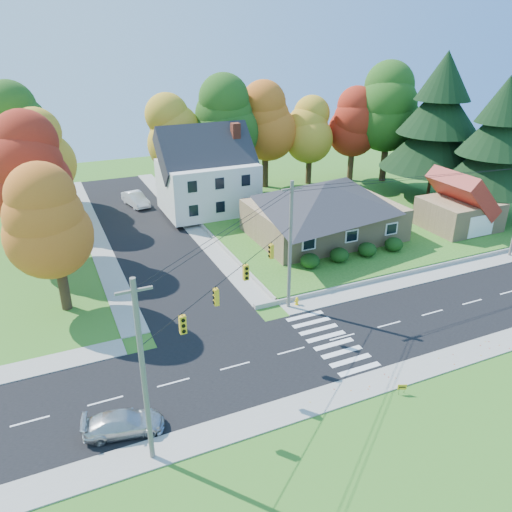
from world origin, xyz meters
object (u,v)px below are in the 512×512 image
(ranch_house, at_px, (324,209))
(silver_sedan, at_px, (124,423))
(fire_hydrant, at_px, (297,302))
(white_car, at_px, (136,199))

(ranch_house, bearing_deg, silver_sedan, -141.11)
(ranch_house, bearing_deg, fire_hydrant, -129.06)
(ranch_house, relative_size, silver_sedan, 3.50)
(white_car, xyz_separation_m, fire_hydrant, (6.28, -29.30, -0.50))
(ranch_house, distance_m, silver_sedan, 30.23)
(ranch_house, relative_size, white_car, 2.94)
(silver_sedan, bearing_deg, ranch_house, -40.31)
(ranch_house, distance_m, white_car, 23.97)
(ranch_house, height_order, fire_hydrant, ranch_house)
(silver_sedan, distance_m, fire_hydrant, 16.75)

